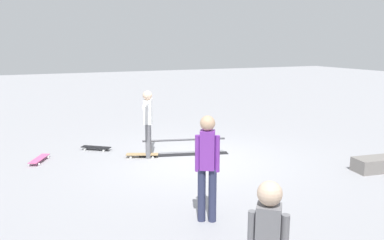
# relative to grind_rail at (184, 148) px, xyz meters

# --- Properties ---
(ground_plane) EXTENTS (60.00, 60.00, 0.00)m
(ground_plane) POSITION_rel_grind_rail_xyz_m (-0.11, 0.54, -0.18)
(ground_plane) COLOR #9E9EA3
(grind_rail) EXTENTS (2.26, 0.84, 0.42)m
(grind_rail) POSITION_rel_grind_rail_xyz_m (0.00, 0.00, 0.00)
(grind_rail) COLOR black
(grind_rail) RESTS_ON ground_plane
(skater_main) EXTENTS (0.65, 1.25, 1.68)m
(skater_main) POSITION_rel_grind_rail_xyz_m (0.90, -0.16, 0.79)
(skater_main) COLOR slate
(skater_main) RESTS_ON ground_plane
(skateboard_main) EXTENTS (0.81, 0.50, 0.09)m
(skateboard_main) POSITION_rel_grind_rail_xyz_m (1.05, -0.21, -0.11)
(skateboard_main) COLOR tan
(skateboard_main) RESTS_ON ground_plane
(bystander_purple_shirt) EXTENTS (0.38, 0.29, 1.73)m
(bystander_purple_shirt) POSITION_rel_grind_rail_xyz_m (1.12, 3.62, 0.79)
(bystander_purple_shirt) COLOR #2D3351
(bystander_purple_shirt) RESTS_ON ground_plane
(loose_skateboard_black) EXTENTS (0.76, 0.64, 0.09)m
(loose_skateboard_black) POSITION_rel_grind_rail_xyz_m (1.99, -1.36, -0.11)
(loose_skateboard_black) COLOR black
(loose_skateboard_black) RESTS_ON ground_plane
(loose_skateboard_pink) EXTENTS (0.53, 0.81, 0.09)m
(loose_skateboard_pink) POSITION_rel_grind_rail_xyz_m (3.43, -0.86, -0.11)
(loose_skateboard_pink) COLOR #E05993
(loose_skateboard_pink) RESTS_ON ground_plane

